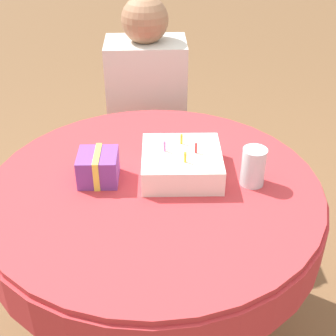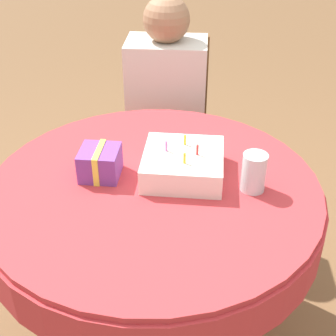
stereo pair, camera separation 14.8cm
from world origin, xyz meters
name	(u,v)px [view 1 (the left image)]	position (x,y,z in m)	size (l,w,h in m)	color
ground_plane	(157,336)	(0.00, 0.00, 0.00)	(12.00, 12.00, 0.00)	brown
dining_table	(154,206)	(0.00, 0.00, 0.67)	(1.09, 1.09, 0.76)	#BC3338
chair	(148,128)	(-0.04, 0.86, 0.50)	(0.43, 0.43, 0.94)	brown
person	(147,100)	(-0.04, 0.77, 0.70)	(0.36, 0.34, 1.17)	#9E7051
birthday_cake	(182,163)	(0.09, 0.06, 0.80)	(0.26, 0.26, 0.12)	white
drinking_glass	(253,167)	(0.31, 0.00, 0.83)	(0.08, 0.08, 0.13)	silver
gift_box	(98,167)	(-0.18, 0.03, 0.81)	(0.13, 0.13, 0.10)	#753D99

